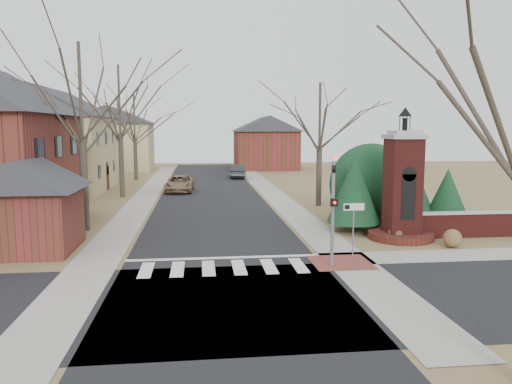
{
  "coord_description": "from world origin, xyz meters",
  "views": [
    {
      "loc": [
        -0.92,
        -18.29,
        5.48
      ],
      "look_at": [
        1.88,
        6.0,
        2.33
      ],
      "focal_mm": 35.0,
      "sensor_mm": 36.0,
      "label": 1
    }
  ],
  "objects": [
    {
      "name": "ground",
      "position": [
        0.0,
        0.0,
        0.0
      ],
      "size": [
        120.0,
        120.0,
        0.0
      ],
      "primitive_type": "plane",
      "color": "olive",
      "rests_on": "ground"
    },
    {
      "name": "traffic_signal_pole",
      "position": [
        4.3,
        0.57,
        2.59
      ],
      "size": [
        0.28,
        0.41,
        4.5
      ],
      "color": "slate",
      "rests_on": "ground"
    },
    {
      "name": "dry_shrub_right",
      "position": [
        10.64,
        3.0,
        0.43
      ],
      "size": [
        0.86,
        0.86,
        0.86
      ],
      "primitive_type": "sphere",
      "color": "brown",
      "rests_on": "ground"
    },
    {
      "name": "brick_garden_wall",
      "position": [
        13.5,
        5.0,
        0.66
      ],
      "size": [
        7.5,
        0.5,
        1.3
      ],
      "color": "#541B18",
      "rests_on": "ground"
    },
    {
      "name": "evergreen_far",
      "position": [
        12.5,
        7.2,
        1.9
      ],
      "size": [
        2.4,
        2.4,
        3.3
      ],
      "color": "#473D33",
      "rests_on": "ground"
    },
    {
      "name": "evergreen_mass",
      "position": [
        9.0,
        9.5,
        2.4
      ],
      "size": [
        4.8,
        4.8,
        4.8
      ],
      "primitive_type": "sphere",
      "color": "#11331B",
      "rests_on": "ground"
    },
    {
      "name": "bare_tree_3",
      "position": [
        7.5,
        16.0,
        6.69
      ],
      "size": [
        7.0,
        7.0,
        9.7
      ],
      "color": "#473D33",
      "rests_on": "ground"
    },
    {
      "name": "house_distant_left",
      "position": [
        -12.01,
        48.0,
        4.25
      ],
      "size": [
        10.8,
        8.8,
        8.53
      ],
      "color": "tan",
      "rests_on": "ground"
    },
    {
      "name": "curb_apron",
      "position": [
        4.8,
        1.0,
        0.01
      ],
      "size": [
        2.4,
        2.4,
        0.02
      ],
      "primitive_type": "cube",
      "color": "brown",
      "rests_on": "ground"
    },
    {
      "name": "pickup_truck",
      "position": [
        -2.59,
        24.89,
        0.69
      ],
      "size": [
        2.48,
        5.04,
        1.38
      ],
      "primitive_type": "imported",
      "rotation": [
        0.0,
        0.0,
        -0.04
      ],
      "color": "olive",
      "rests_on": "ground"
    },
    {
      "name": "stop_bar",
      "position": [
        0.0,
        2.3,
        0.01
      ],
      "size": [
        8.0,
        0.35,
        0.02
      ],
      "primitive_type": "cube",
      "color": "silver",
      "rests_on": "ground"
    },
    {
      "name": "main_street",
      "position": [
        0.0,
        22.0,
        0.01
      ],
      "size": [
        8.0,
        70.0,
        0.01
      ],
      "primitive_type": "cube",
      "color": "black",
      "rests_on": "ground"
    },
    {
      "name": "evergreen_near",
      "position": [
        7.2,
        7.0,
        2.3
      ],
      "size": [
        2.8,
        2.8,
        4.1
      ],
      "color": "#473D33",
      "rests_on": "ground"
    },
    {
      "name": "house_distant_right",
      "position": [
        7.99,
        47.99,
        3.65
      ],
      "size": [
        8.8,
        8.8,
        7.3
      ],
      "color": "maroon",
      "rests_on": "ground"
    },
    {
      "name": "bare_tree_2",
      "position": [
        -7.5,
        35.0,
        7.03
      ],
      "size": [
        7.35,
        7.35,
        10.19
      ],
      "color": "#473D33",
      "rests_on": "ground"
    },
    {
      "name": "evergreen_mid",
      "position": [
        10.5,
        8.2,
        2.6
      ],
      "size": [
        3.4,
        3.4,
        4.7
      ],
      "color": "#473D33",
      "rests_on": "ground"
    },
    {
      "name": "cross_street",
      "position": [
        0.0,
        -3.0,
        0.01
      ],
      "size": [
        120.0,
        8.0,
        0.01
      ],
      "primitive_type": "cube",
      "color": "black",
      "rests_on": "ground"
    },
    {
      "name": "garage_left",
      "position": [
        -8.52,
        4.49,
        2.24
      ],
      "size": [
        4.8,
        4.8,
        4.29
      ],
      "color": "maroon",
      "rests_on": "ground"
    },
    {
      "name": "sign_post",
      "position": [
        5.59,
        1.99,
        1.95
      ],
      "size": [
        0.9,
        0.07,
        2.75
      ],
      "color": "slate",
      "rests_on": "ground"
    },
    {
      "name": "sidewalk_right_main",
      "position": [
        5.2,
        22.0,
        0.01
      ],
      "size": [
        2.0,
        60.0,
        0.02
      ],
      "primitive_type": "cube",
      "color": "gray",
      "rests_on": "ground"
    },
    {
      "name": "dry_shrub_left",
      "position": [
        8.6,
        4.6,
        0.39
      ],
      "size": [
        0.79,
        0.79,
        0.79
      ],
      "primitive_type": "sphere",
      "color": "brown",
      "rests_on": "ground"
    },
    {
      "name": "sidewalk_left",
      "position": [
        -5.2,
        22.0,
        0.01
      ],
      "size": [
        2.0,
        60.0,
        0.02
      ],
      "primitive_type": "cube",
      "color": "gray",
      "rests_on": "ground"
    },
    {
      "name": "bare_tree_0",
      "position": [
        -7.0,
        9.0,
        7.7
      ],
      "size": [
        8.05,
        8.05,
        11.15
      ],
      "color": "#473D33",
      "rests_on": "ground"
    },
    {
      "name": "bare_tree_1",
      "position": [
        -7.0,
        22.0,
        8.03
      ],
      "size": [
        8.4,
        8.4,
        11.64
      ],
      "color": "#473D33",
      "rests_on": "ground"
    },
    {
      "name": "house_stucco_left",
      "position": [
        -13.5,
        27.0,
        4.59
      ],
      "size": [
        9.8,
        12.8,
        9.28
      ],
      "color": "tan",
      "rests_on": "ground"
    },
    {
      "name": "crosswalk_zone",
      "position": [
        0.0,
        0.8,
        0.01
      ],
      "size": [
        8.0,
        2.2,
        0.02
      ],
      "primitive_type": "cube",
      "color": "silver",
      "rests_on": "ground"
    },
    {
      "name": "brick_gate_monument",
      "position": [
        9.0,
        4.99,
        2.17
      ],
      "size": [
        3.2,
        3.2,
        6.47
      ],
      "color": "#541B18",
      "rests_on": "ground"
    },
    {
      "name": "distant_car",
      "position": [
        3.4,
        36.25,
        0.74
      ],
      "size": [
        2.13,
        4.66,
        1.48
      ],
      "primitive_type": "imported",
      "rotation": [
        0.0,
        0.0,
        3.01
      ],
      "color": "#2F3336",
      "rests_on": "ground"
    }
  ]
}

